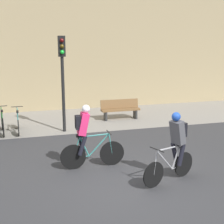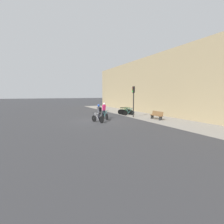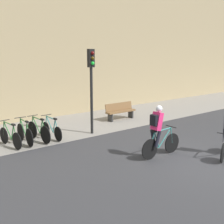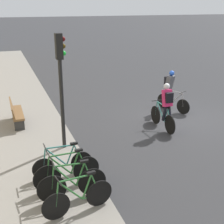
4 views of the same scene
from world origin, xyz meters
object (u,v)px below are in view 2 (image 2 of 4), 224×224
(parked_bike_0, at_px, (123,111))
(cyclist_grey, at_px, (99,113))
(parked_bike_1, at_px, (125,111))
(parked_bike_2, at_px, (127,112))
(cyclist_pink, at_px, (104,111))
(bench, at_px, (157,115))
(parked_bike_3, at_px, (129,112))
(traffic_light_pole, at_px, (133,96))

(parked_bike_0, bearing_deg, cyclist_grey, -44.78)
(parked_bike_1, relative_size, parked_bike_2, 0.96)
(cyclist_pink, distance_m, bench, 5.73)
(cyclist_pink, bearing_deg, parked_bike_1, 125.80)
(cyclist_pink, height_order, parked_bike_1, cyclist_pink)
(parked_bike_0, bearing_deg, cyclist_pink, -49.39)
(parked_bike_1, relative_size, bench, 0.96)
(parked_bike_1, height_order, bench, parked_bike_1)
(cyclist_pink, height_order, bench, cyclist_pink)
(cyclist_grey, distance_m, parked_bike_2, 7.12)
(cyclist_grey, distance_m, parked_bike_1, 7.49)
(parked_bike_1, height_order, parked_bike_3, parked_bike_1)
(parked_bike_3, bearing_deg, parked_bike_1, 179.87)
(parked_bike_3, height_order, bench, parked_bike_3)
(parked_bike_2, xyz_separation_m, traffic_light_pole, (2.31, -0.40, 2.11))
(cyclist_pink, relative_size, parked_bike_2, 1.03)
(parked_bike_1, relative_size, traffic_light_pole, 0.46)
(cyclist_pink, height_order, traffic_light_pole, traffic_light_pole)
(cyclist_grey, bearing_deg, parked_bike_2, 128.72)
(parked_bike_3, bearing_deg, bench, 11.82)
(traffic_light_pole, bearing_deg, parked_bike_0, 173.33)
(parked_bike_0, xyz_separation_m, parked_bike_1, (0.57, 0.00, 0.02))
(parked_bike_1, bearing_deg, traffic_light_pole, -8.01)
(parked_bike_1, bearing_deg, cyclist_grey, -47.86)
(cyclist_pink, bearing_deg, bench, 63.50)
(parked_bike_2, bearing_deg, bench, 10.47)
(parked_bike_1, relative_size, parked_bike_3, 1.02)
(parked_bike_1, height_order, traffic_light_pole, traffic_light_pole)
(cyclist_grey, relative_size, bench, 1.00)
(parked_bike_0, distance_m, parked_bike_3, 1.71)
(cyclist_pink, distance_m, traffic_light_pole, 4.11)
(parked_bike_0, height_order, parked_bike_2, parked_bike_2)
(parked_bike_2, bearing_deg, cyclist_pink, -59.68)
(cyclist_pink, xyz_separation_m, parked_bike_0, (-3.59, 4.19, -0.55))
(bench, bearing_deg, traffic_light_pole, -153.72)
(parked_bike_0, bearing_deg, parked_bike_1, 0.16)
(cyclist_grey, height_order, parked_bike_3, cyclist_grey)
(parked_bike_1, distance_m, parked_bike_3, 1.14)
(parked_bike_0, distance_m, traffic_light_pole, 4.08)
(cyclist_grey, relative_size, traffic_light_pole, 0.48)
(cyclist_grey, relative_size, parked_bike_0, 1.05)
(parked_bike_0, relative_size, traffic_light_pole, 0.46)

